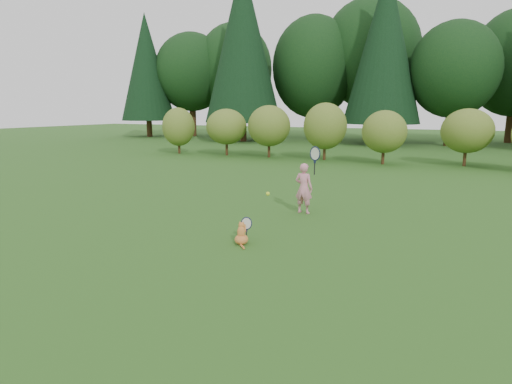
% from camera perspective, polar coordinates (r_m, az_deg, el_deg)
% --- Properties ---
extents(ground, '(100.00, 100.00, 0.00)m').
position_cam_1_polar(ground, '(9.13, -3.27, -5.09)').
color(ground, '#224D15').
rests_on(ground, ground).
extents(shrub_row, '(28.00, 3.00, 2.80)m').
position_cam_1_polar(shrub_row, '(21.16, 13.72, 7.66)').
color(shrub_row, '#526820').
rests_on(shrub_row, ground).
extents(woodland_backdrop, '(48.00, 10.00, 15.00)m').
position_cam_1_polar(woodland_backdrop, '(31.39, 18.13, 19.62)').
color(woodland_backdrop, black).
rests_on(woodland_backdrop, ground).
extents(child, '(0.70, 0.40, 1.86)m').
position_cam_1_polar(child, '(10.50, 6.44, 0.65)').
color(child, pink).
rests_on(child, ground).
extents(cat, '(0.41, 0.61, 0.61)m').
position_cam_1_polar(cat, '(8.15, -1.93, -5.39)').
color(cat, '#C76426').
rests_on(cat, ground).
extents(tennis_ball, '(0.08, 0.08, 0.08)m').
position_cam_1_polar(tennis_ball, '(8.25, 1.59, -0.23)').
color(tennis_ball, '#CDCA18').
rests_on(tennis_ball, ground).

